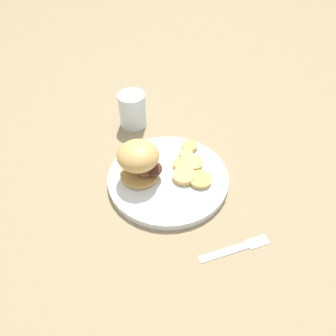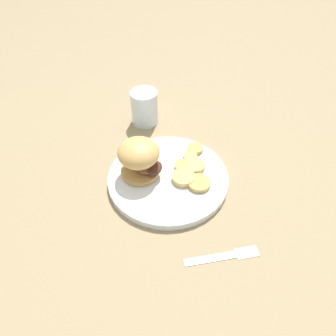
# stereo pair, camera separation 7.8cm
# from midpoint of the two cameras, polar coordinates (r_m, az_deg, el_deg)

# --- Properties ---
(ground_plane) EXTENTS (4.00, 4.00, 0.00)m
(ground_plane) POSITION_cam_midpoint_polar(r_m,az_deg,el_deg) (0.81, -2.74, -2.37)
(ground_plane) COLOR #937F5B
(dinner_plate) EXTENTS (0.29, 0.29, 0.02)m
(dinner_plate) POSITION_cam_midpoint_polar(r_m,az_deg,el_deg) (0.80, -2.77, -1.84)
(dinner_plate) COLOR white
(dinner_plate) RESTS_ON ground_plane
(sandwich) EXTENTS (0.11, 0.10, 0.10)m
(sandwich) POSITION_cam_midpoint_polar(r_m,az_deg,el_deg) (0.76, -7.95, 1.28)
(sandwich) COLOR tan
(sandwich) RESTS_ON dinner_plate
(potato_round_0) EXTENTS (0.04, 0.04, 0.01)m
(potato_round_0) POSITION_cam_midpoint_polar(r_m,az_deg,el_deg) (0.84, 0.54, 2.29)
(potato_round_0) COLOR #DBB766
(potato_round_0) RESTS_ON dinner_plate
(potato_round_1) EXTENTS (0.04, 0.04, 0.01)m
(potato_round_1) POSITION_cam_midpoint_polar(r_m,az_deg,el_deg) (0.86, 1.26, 3.71)
(potato_round_1) COLOR tan
(potato_round_1) RESTS_ON dinner_plate
(potato_round_2) EXTENTS (0.04, 0.04, 0.01)m
(potato_round_2) POSITION_cam_midpoint_polar(r_m,az_deg,el_deg) (0.81, -0.44, 0.49)
(potato_round_2) COLOR tan
(potato_round_2) RESTS_ON dinner_plate
(potato_round_3) EXTENTS (0.05, 0.05, 0.01)m
(potato_round_3) POSITION_cam_midpoint_polar(r_m,az_deg,el_deg) (0.78, 2.81, -2.19)
(potato_round_3) COLOR tan
(potato_round_3) RESTS_ON dinner_plate
(potato_round_4) EXTENTS (0.05, 0.05, 0.01)m
(potato_round_4) POSITION_cam_midpoint_polar(r_m,az_deg,el_deg) (0.82, 1.60, 0.76)
(potato_round_4) COLOR #DBB766
(potato_round_4) RESTS_ON dinner_plate
(potato_round_5) EXTENTS (0.06, 0.06, 0.01)m
(potato_round_5) POSITION_cam_midpoint_polar(r_m,az_deg,el_deg) (0.78, -0.03, -1.51)
(potato_round_5) COLOR #DBB766
(potato_round_5) RESTS_ON dinner_plate
(fork) EXTENTS (0.16, 0.05, 0.00)m
(fork) POSITION_cam_midpoint_polar(r_m,az_deg,el_deg) (0.70, 8.58, -13.88)
(fork) COLOR silver
(fork) RESTS_ON ground_plane
(drinking_glass) EXTENTS (0.08, 0.08, 0.10)m
(drinking_glass) POSITION_cam_midpoint_polar(r_m,az_deg,el_deg) (0.96, -8.56, 9.88)
(drinking_glass) COLOR silver
(drinking_glass) RESTS_ON ground_plane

